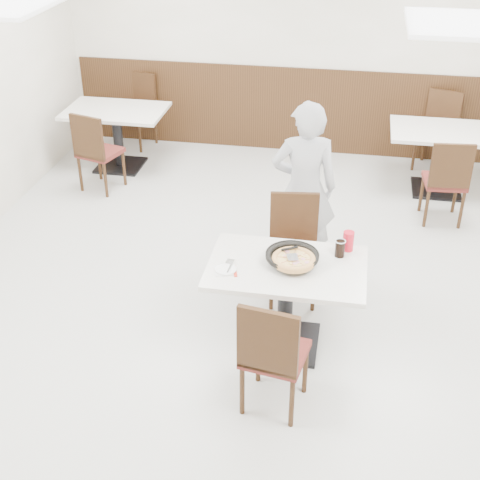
% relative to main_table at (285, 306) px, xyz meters
% --- Properties ---
extents(floor, '(7.00, 7.00, 0.00)m').
position_rel_main_table_xyz_m(floor, '(-0.30, 0.55, -0.38)').
color(floor, '#A9A8A4').
rests_on(floor, ground).
extents(wall_back, '(6.00, 0.04, 2.80)m').
position_rel_main_table_xyz_m(wall_back, '(-0.30, 4.05, 1.02)').
color(wall_back, beige).
rests_on(wall_back, floor).
extents(wainscot_back, '(5.90, 0.03, 1.10)m').
position_rel_main_table_xyz_m(wainscot_back, '(-0.30, 4.03, 0.18)').
color(wainscot_back, black).
rests_on(wainscot_back, floor).
extents(main_table, '(1.30, 0.95, 0.75)m').
position_rel_main_table_xyz_m(main_table, '(0.00, 0.00, 0.00)').
color(main_table, white).
rests_on(main_table, floor).
extents(chair_near, '(0.48, 0.48, 0.95)m').
position_rel_main_table_xyz_m(chair_near, '(0.01, -0.68, 0.10)').
color(chair_near, black).
rests_on(chair_near, floor).
extents(chair_far, '(0.47, 0.47, 0.95)m').
position_rel_main_table_xyz_m(chair_far, '(-0.01, 0.65, 0.10)').
color(chair_far, black).
rests_on(chair_far, floor).
extents(trivet, '(0.13, 0.13, 0.04)m').
position_rel_main_table_xyz_m(trivet, '(0.07, 0.04, 0.39)').
color(trivet, black).
rests_on(trivet, main_table).
extents(pizza_pan, '(0.40, 0.40, 0.01)m').
position_rel_main_table_xyz_m(pizza_pan, '(0.03, 0.04, 0.42)').
color(pizza_pan, black).
rests_on(pizza_pan, trivet).
extents(pizza, '(0.37, 0.37, 0.02)m').
position_rel_main_table_xyz_m(pizza, '(0.05, -0.02, 0.44)').
color(pizza, tan).
rests_on(pizza, pizza_pan).
extents(pizza_server, '(0.11, 0.12, 0.00)m').
position_rel_main_table_xyz_m(pizza_server, '(0.04, -0.02, 0.47)').
color(pizza_server, silver).
rests_on(pizza_server, pizza).
extents(napkin, '(0.19, 0.19, 0.00)m').
position_rel_main_table_xyz_m(napkin, '(-0.45, -0.15, 0.38)').
color(napkin, silver).
rests_on(napkin, main_table).
extents(side_plate, '(0.18, 0.18, 0.01)m').
position_rel_main_table_xyz_m(side_plate, '(-0.44, -0.15, 0.38)').
color(side_plate, white).
rests_on(side_plate, napkin).
extents(fork, '(0.03, 0.15, 0.00)m').
position_rel_main_table_xyz_m(fork, '(-0.42, -0.12, 0.39)').
color(fork, silver).
rests_on(fork, side_plate).
extents(cola_glass, '(0.09, 0.09, 0.13)m').
position_rel_main_table_xyz_m(cola_glass, '(0.38, 0.21, 0.44)').
color(cola_glass, black).
rests_on(cola_glass, main_table).
extents(red_cup, '(0.10, 0.10, 0.16)m').
position_rel_main_table_xyz_m(red_cup, '(0.44, 0.31, 0.45)').
color(red_cup, red).
rests_on(red_cup, main_table).
extents(diner_person, '(0.66, 0.49, 1.65)m').
position_rel_main_table_xyz_m(diner_person, '(0.01, 1.19, 0.45)').
color(diner_person, '#AFAFB4').
rests_on(diner_person, floor).
extents(bg_table_left, '(1.20, 0.80, 0.75)m').
position_rel_main_table_xyz_m(bg_table_left, '(-2.46, 3.10, 0.00)').
color(bg_table_left, white).
rests_on(bg_table_left, floor).
extents(bg_chair_left_near, '(0.52, 0.52, 0.95)m').
position_rel_main_table_xyz_m(bg_chair_left_near, '(-2.45, 2.48, 0.10)').
color(bg_chair_left_near, black).
rests_on(bg_chair_left_near, floor).
extents(bg_chair_left_far, '(0.53, 0.53, 0.95)m').
position_rel_main_table_xyz_m(bg_chair_left_far, '(-2.46, 3.81, 0.10)').
color(bg_chair_left_far, black).
rests_on(bg_chair_left_far, floor).
extents(bg_table_right, '(1.26, 0.89, 0.75)m').
position_rel_main_table_xyz_m(bg_table_right, '(1.42, 3.11, 0.00)').
color(bg_table_right, white).
rests_on(bg_table_right, floor).
extents(bg_chair_right_near, '(0.45, 0.45, 0.95)m').
position_rel_main_table_xyz_m(bg_chair_right_near, '(1.40, 2.39, 0.10)').
color(bg_chair_right_near, black).
rests_on(bg_chair_right_near, floor).
extents(bg_chair_right_far, '(0.55, 0.55, 0.95)m').
position_rel_main_table_xyz_m(bg_chair_right_far, '(1.40, 3.75, 0.10)').
color(bg_chair_right_far, black).
rests_on(bg_chair_right_far, floor).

